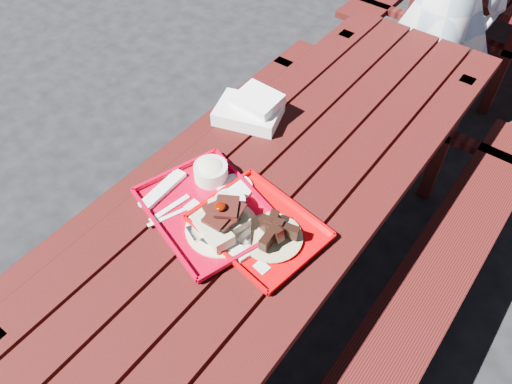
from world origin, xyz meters
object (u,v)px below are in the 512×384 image
near_tray (212,203)px  person (447,5)px  picnic_table_near (280,213)px  far_tray (255,226)px

near_tray → person: size_ratio=0.33×
picnic_table_near → far_tray: size_ratio=5.46×
picnic_table_near → near_tray: bearing=-112.3°
picnic_table_near → person: size_ratio=1.50×
picnic_table_near → near_tray: 0.35m
picnic_table_near → far_tray: far_tray is taller
far_tray → picnic_table_near: bearing=104.4°
picnic_table_near → near_tray: near_tray is taller
picnic_table_near → person: (-0.00, 1.41, 0.24)m
far_tray → person: 1.64m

